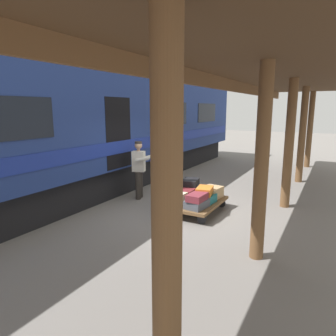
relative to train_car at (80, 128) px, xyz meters
The scene contains 15 objects.
ground_plane 4.26m from the train_car, behind, with size 60.00×60.00×0.00m, color slate.
platform_canopy 5.90m from the train_car, behind, with size 3.20×17.23×3.56m.
train_car is the anchor object (origin of this frame).
luggage_cart 4.24m from the train_car, behind, with size 1.30×1.73×0.29m.
suitcase_maroon_trunk 3.90m from the train_car, behind, with size 0.52×0.49×0.28m, color maroon.
suitcase_tan_vintage 4.47m from the train_car, behind, with size 0.46×0.59×0.30m, color tan.
suitcase_slate_roller 4.47m from the train_car, behind, with size 0.41×0.57×0.20m, color #4C515B.
suitcase_cream_canvas 3.92m from the train_car, behind, with size 0.43×0.64×0.28m, color beige.
suitcase_gray_aluminum 3.94m from the train_car, behind, with size 0.52×0.54×0.27m, color #9EA0A5.
suitcase_teal_softside 4.45m from the train_car, behind, with size 0.47×0.56×0.21m, color #1E666B.
suitcase_burgundy_valise 4.43m from the train_car, behind, with size 0.36×0.55×0.17m, color maroon.
suitcase_black_hardshell 3.83m from the train_car, behind, with size 0.41×0.54×0.18m, color black.
suitcase_orange_carryall 4.38m from the train_car, behind, with size 0.37×0.53×0.20m, color #CC6B23.
porter_in_overalls 3.26m from the train_car, behind, with size 0.72×0.53×1.70m.
porter_by_door 2.27m from the train_car, 169.25° to the right, with size 0.73×0.56×1.70m.
Camera 1 is at (-3.18, 6.82, 2.64)m, focal length 32.27 mm.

